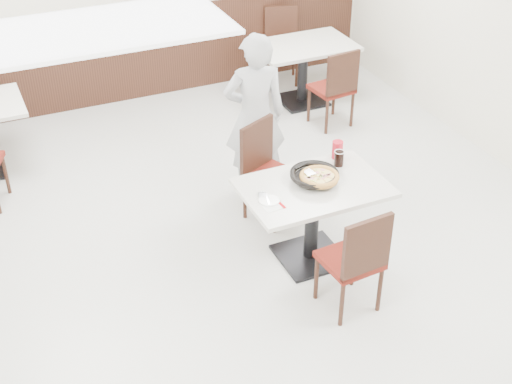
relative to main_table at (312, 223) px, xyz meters
name	(u,v)px	position (x,y,z in m)	size (l,w,h in m)	color
floor	(260,249)	(-0.36, 0.29, -0.38)	(7.00, 7.00, 0.00)	#A8A9A4
wainscot_back	(143,55)	(-0.36, 3.77, 0.18)	(5.90, 0.03, 1.10)	black
fluo_panel_a	(97,30)	(-1.86, -1.21, 2.40)	(1.20, 0.60, 0.02)	white
main_table	(312,223)	(0.00, 0.00, 0.00)	(1.20, 0.80, 0.75)	beige
chair_near	(350,258)	(-0.02, -0.66, 0.10)	(0.42, 0.42, 0.95)	black
chair_far	(272,174)	(-0.04, 0.71, 0.10)	(0.42, 0.42, 0.95)	black
trivet	(309,179)	(0.00, 0.08, 0.39)	(0.13, 0.13, 0.04)	black
pizza_pan	(314,177)	(0.03, 0.06, 0.42)	(0.33, 0.33, 0.01)	black
pizza	(319,178)	(0.05, 0.00, 0.44)	(0.31, 0.31, 0.02)	#C18433
pizza_server	(309,172)	(-0.01, 0.07, 0.47)	(0.08, 0.10, 0.00)	silver
napkin	(272,206)	(-0.44, -0.13, 0.38)	(0.15, 0.15, 0.00)	white
side_plate	(269,200)	(-0.43, -0.06, 0.38)	(0.17, 0.17, 0.01)	white
fork	(267,199)	(-0.44, -0.04, 0.39)	(0.02, 0.18, 0.00)	silver
cola_glass	(339,159)	(0.35, 0.20, 0.44)	(0.08, 0.08, 0.13)	black
red_cup	(337,150)	(0.40, 0.32, 0.45)	(0.10, 0.10, 0.16)	#AD121F
diner_person	(255,116)	(0.02, 1.23, 0.45)	(0.60, 0.39, 1.65)	#A1A2A6
bg_table_right	(303,73)	(1.37, 2.82, 0.00)	(1.20, 0.80, 0.75)	beige
bg_chair_right_near	(332,87)	(1.40, 2.16, 0.10)	(0.42, 0.42, 0.95)	black
bg_chair_right_far	(282,47)	(1.41, 3.48, 0.10)	(0.42, 0.42, 0.95)	black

